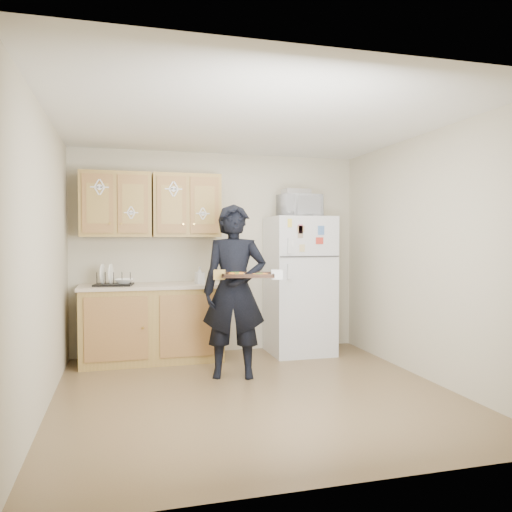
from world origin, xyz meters
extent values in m
plane|color=brown|center=(0.00, 0.00, 0.00)|extent=(3.60, 3.60, 0.00)
plane|color=white|center=(0.00, 0.00, 2.50)|extent=(3.60, 3.60, 0.00)
cube|color=beige|center=(0.00, 1.80, 1.25)|extent=(3.60, 0.04, 2.50)
cube|color=beige|center=(0.00, -1.80, 1.25)|extent=(3.60, 0.04, 2.50)
cube|color=beige|center=(-1.80, 0.00, 1.25)|extent=(0.04, 3.60, 2.50)
cube|color=beige|center=(1.80, 0.00, 1.25)|extent=(0.04, 3.60, 2.50)
cube|color=silver|center=(0.95, 1.43, 0.85)|extent=(0.75, 0.70, 1.70)
cube|color=olive|center=(-0.85, 1.48, 0.43)|extent=(1.60, 0.60, 0.86)
cube|color=beige|center=(-0.85, 1.48, 0.88)|extent=(1.64, 0.64, 0.04)
cube|color=olive|center=(-1.25, 1.61, 1.83)|extent=(0.80, 0.33, 0.75)
cube|color=olive|center=(-0.43, 1.61, 1.83)|extent=(0.80, 0.33, 0.75)
cube|color=gold|center=(1.47, 1.67, 0.16)|extent=(0.20, 0.07, 0.32)
imported|color=black|center=(-0.07, 0.58, 0.89)|extent=(0.73, 0.57, 1.78)
cube|color=black|center=(0.01, 0.29, 1.07)|extent=(0.57, 0.48, 0.04)
cylinder|color=orange|center=(-0.13, 0.24, 1.09)|extent=(0.17, 0.17, 0.02)
cylinder|color=orange|center=(0.10, 0.18, 1.09)|extent=(0.17, 0.17, 0.02)
cylinder|color=orange|center=(-0.09, 0.40, 1.09)|extent=(0.17, 0.17, 0.02)
imported|color=silver|center=(0.93, 1.38, 1.84)|extent=(0.52, 0.38, 0.27)
cube|color=silver|center=(0.89, 1.41, 2.01)|extent=(0.33, 0.23, 0.07)
cube|color=black|center=(-1.28, 1.43, 0.98)|extent=(0.46, 0.38, 0.16)
imported|color=white|center=(-1.16, 1.43, 0.95)|extent=(0.25, 0.25, 0.05)
imported|color=silver|center=(-0.30, 1.41, 1.00)|extent=(0.11, 0.11, 0.20)
camera|label=1|loc=(-1.17, -4.41, 1.43)|focal=35.00mm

